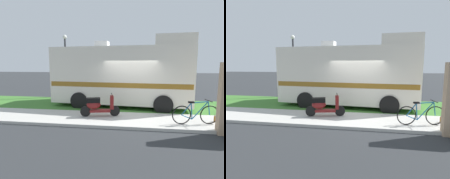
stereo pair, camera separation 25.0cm
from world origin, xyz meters
The scene contains 10 objects.
ground_plane centered at (0.00, 0.00, 0.00)m, with size 80.00×80.00×0.00m, color #2D3033.
sidewalk centered at (0.00, -1.20, 0.06)m, with size 24.00×2.00×0.12m.
grass_strip centered at (0.00, 1.50, 0.04)m, with size 24.00×3.40×0.08m.
motorhome_rv centered at (-0.44, 1.56, 1.77)m, with size 7.34×3.13×3.70m.
scooter centered at (-1.27, -1.02, 0.58)m, with size 1.67×0.62×0.97m.
bicycle centered at (2.51, -1.55, 0.51)m, with size 1.74×0.52×0.91m.
pickup_truck_near centered at (0.94, 5.62, 0.99)m, with size 5.44×2.18×1.87m.
bottle_green centered at (3.32, -1.20, 0.24)m, with size 0.06×0.06×0.29m.
bottle_spare centered at (3.44, -1.03, 0.22)m, with size 0.07×0.07×0.25m.
street_lamp_post centered at (-4.53, 3.60, 2.58)m, with size 0.28×0.28×4.26m.
Camera 2 is at (0.62, -8.51, 2.36)m, focal length 29.64 mm.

